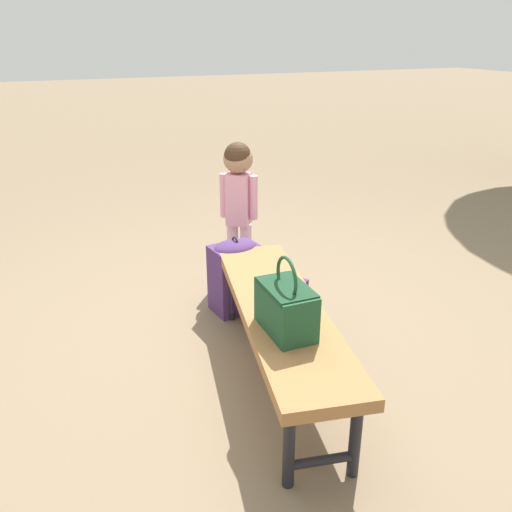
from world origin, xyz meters
The scene contains 6 objects.
ground_plane centered at (0.00, 0.00, 0.00)m, with size 40.00×40.00×0.00m, color #7F6B51.
park_bench centered at (-0.48, 0.05, 0.39)m, with size 1.65×0.70×0.45m.
handbag centered at (-0.70, 0.13, 0.58)m, with size 0.32×0.19×0.37m.
child_standing centered at (0.79, -0.23, 0.69)m, with size 0.21×0.23×1.03m.
backpack_large centered at (0.35, -0.03, 0.26)m, with size 0.30×0.33×0.52m.
backpack_small centered at (-0.01, -0.24, 0.18)m, with size 0.25×0.26×0.36m.
Camera 1 is at (-2.59, 1.09, 1.72)m, focal length 37.27 mm.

